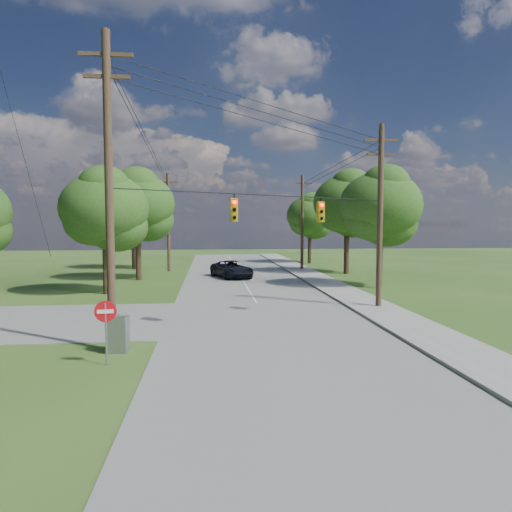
{
  "coord_description": "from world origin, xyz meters",
  "views": [
    {
      "loc": [
        -0.86,
        -17.35,
        4.84
      ],
      "look_at": [
        1.44,
        5.0,
        3.27
      ],
      "focal_mm": 32.0,
      "sensor_mm": 36.0,
      "label": 1
    }
  ],
  "objects": [
    {
      "name": "pole_north_w",
      "position": [
        -5.0,
        30.0,
        5.13
      ],
      "size": [
        2.0,
        0.32,
        10.0
      ],
      "color": "#4C3A27",
      "rests_on": "ground"
    },
    {
      "name": "control_cabinet",
      "position": [
        -4.32,
        0.05,
        0.69
      ],
      "size": [
        0.83,
        0.65,
        1.38
      ],
      "primitive_type": "cube",
      "rotation": [
        0.0,
        0.0,
        -0.13
      ],
      "color": "gray",
      "rests_on": "ground"
    },
    {
      "name": "pole_north_e",
      "position": [
        8.9,
        30.0,
        5.13
      ],
      "size": [
        2.0,
        0.32,
        10.0
      ],
      "color": "#4C3A27",
      "rests_on": "ground"
    },
    {
      "name": "main_road",
      "position": [
        2.0,
        5.0,
        0.01
      ],
      "size": [
        10.0,
        100.0,
        0.03
      ],
      "primitive_type": "cube",
      "color": "gray",
      "rests_on": "ground"
    },
    {
      "name": "pole_sw",
      "position": [
        -4.6,
        0.4,
        6.23
      ],
      "size": [
        2.0,
        0.32,
        12.0
      ],
      "color": "#4C3A27",
      "rests_on": "ground"
    },
    {
      "name": "tree_w_mid",
      "position": [
        -7.0,
        23.0,
        6.58
      ],
      "size": [
        6.4,
        6.4,
        9.22
      ],
      "color": "#3E2B1F",
      "rests_on": "ground"
    },
    {
      "name": "tree_w_near",
      "position": [
        -8.0,
        15.0,
        5.92
      ],
      "size": [
        6.0,
        6.0,
        8.4
      ],
      "color": "#3E2B1F",
      "rests_on": "ground"
    },
    {
      "name": "tree_e_mid",
      "position": [
        12.5,
        26.0,
        6.91
      ],
      "size": [
        6.6,
        6.6,
        9.64
      ],
      "color": "#3E2B1F",
      "rests_on": "ground"
    },
    {
      "name": "tree_e_far",
      "position": [
        11.5,
        38.0,
        5.92
      ],
      "size": [
        5.8,
        5.8,
        8.32
      ],
      "color": "#3E2B1F",
      "rests_on": "ground"
    },
    {
      "name": "power_lines",
      "position": [
        1.5,
        11.54,
        9.15
      ],
      "size": [
        13.93,
        29.62,
        4.93
      ],
      "color": "black",
      "rests_on": "ground"
    },
    {
      "name": "sidewalk_east",
      "position": [
        8.7,
        5.0,
        0.06
      ],
      "size": [
        2.6,
        100.0,
        0.12
      ],
      "primitive_type": "cube",
      "color": "#A5A39B",
      "rests_on": "ground"
    },
    {
      "name": "do_not_enter_sign",
      "position": [
        -4.4,
        -1.55,
        1.65
      ],
      "size": [
        0.75,
        0.13,
        2.25
      ],
      "rotation": [
        0.0,
        0.0,
        0.11
      ],
      "color": "gray",
      "rests_on": "ground"
    },
    {
      "name": "tree_w_far",
      "position": [
        -9.0,
        33.0,
        6.25
      ],
      "size": [
        6.0,
        6.0,
        8.73
      ],
      "color": "#3E2B1F",
      "rests_on": "ground"
    },
    {
      "name": "traffic_signals",
      "position": [
        2.55,
        4.43,
        5.5
      ],
      "size": [
        4.91,
        3.27,
        1.05
      ],
      "color": "gold",
      "rests_on": "ground"
    },
    {
      "name": "car_main_north",
      "position": [
        1.15,
        23.62,
        0.79
      ],
      "size": [
        4.17,
        5.97,
        1.51
      ],
      "primitive_type": "imported",
      "rotation": [
        0.0,
        0.0,
        0.34
      ],
      "color": "black",
      "rests_on": "main_road"
    },
    {
      "name": "tree_e_near",
      "position": [
        12.0,
        16.0,
        6.25
      ],
      "size": [
        6.2,
        6.2,
        8.81
      ],
      "color": "#3E2B1F",
      "rests_on": "ground"
    },
    {
      "name": "ground",
      "position": [
        0.0,
        0.0,
        0.0
      ],
      "size": [
        140.0,
        140.0,
        0.0
      ],
      "primitive_type": "plane",
      "color": "#2B511B",
      "rests_on": "ground"
    },
    {
      "name": "pole_ne",
      "position": [
        8.9,
        8.0,
        5.47
      ],
      "size": [
        2.0,
        0.32,
        10.5
      ],
      "color": "#4C3A27",
      "rests_on": "ground"
    }
  ]
}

